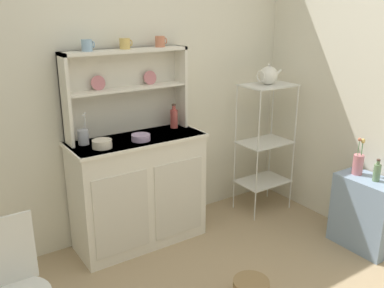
% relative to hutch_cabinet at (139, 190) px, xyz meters
% --- Properties ---
extents(wall_back, '(3.84, 0.05, 2.50)m').
position_rel_hutch_cabinet_xyz_m(wall_back, '(0.02, 0.26, 0.79)').
color(wall_back, silver).
rests_on(wall_back, ground).
extents(hutch_cabinet, '(1.06, 0.45, 0.90)m').
position_rel_hutch_cabinet_xyz_m(hutch_cabinet, '(0.00, 0.00, 0.00)').
color(hutch_cabinet, white).
rests_on(hutch_cabinet, ground).
extents(hutch_shelf_unit, '(0.99, 0.18, 0.66)m').
position_rel_hutch_cabinet_xyz_m(hutch_shelf_unit, '(0.00, 0.16, 0.83)').
color(hutch_shelf_unit, silver).
rests_on(hutch_shelf_unit, hutch_cabinet).
extents(bakers_rack, '(0.47, 0.33, 1.21)m').
position_rel_hutch_cabinet_xyz_m(bakers_rack, '(1.25, -0.11, 0.27)').
color(bakers_rack, silver).
rests_on(bakers_rack, ground).
extents(side_shelf_blue, '(0.28, 0.48, 0.59)m').
position_rel_hutch_cabinet_xyz_m(side_shelf_blue, '(1.46, -1.07, -0.17)').
color(side_shelf_blue, '#849EBC').
rests_on(side_shelf_blue, ground).
extents(wire_chair, '(0.36, 0.36, 0.85)m').
position_rel_hutch_cabinet_xyz_m(wire_chair, '(-1.12, -0.77, 0.06)').
color(wire_chair, white).
rests_on(wire_chair, ground).
extents(cup_sky_0, '(0.09, 0.08, 0.08)m').
position_rel_hutch_cabinet_xyz_m(cup_sky_0, '(-0.29, 0.12, 1.14)').
color(cup_sky_0, '#8EB2D1').
rests_on(cup_sky_0, hutch_shelf_unit).
extents(cup_gold_1, '(0.09, 0.08, 0.08)m').
position_rel_hutch_cabinet_xyz_m(cup_gold_1, '(-0.00, 0.12, 1.14)').
color(cup_gold_1, '#DBB760').
rests_on(cup_gold_1, hutch_shelf_unit).
extents(cup_terracotta_2, '(0.09, 0.08, 0.08)m').
position_rel_hutch_cabinet_xyz_m(cup_terracotta_2, '(0.30, 0.12, 1.14)').
color(cup_terracotta_2, '#C67556').
rests_on(cup_terracotta_2, hutch_shelf_unit).
extents(bowl_mixing_large, '(0.14, 0.14, 0.06)m').
position_rel_hutch_cabinet_xyz_m(bowl_mixing_large, '(-0.31, -0.07, 0.47)').
color(bowl_mixing_large, silver).
rests_on(bowl_mixing_large, hutch_cabinet).
extents(bowl_floral_medium, '(0.14, 0.14, 0.05)m').
position_rel_hutch_cabinet_xyz_m(bowl_floral_medium, '(0.00, -0.07, 0.46)').
color(bowl_floral_medium, '#B79ECC').
rests_on(bowl_floral_medium, hutch_cabinet).
extents(jam_bottle, '(0.06, 0.06, 0.20)m').
position_rel_hutch_cabinet_xyz_m(jam_bottle, '(0.39, 0.09, 0.52)').
color(jam_bottle, '#B74C47').
rests_on(jam_bottle, hutch_cabinet).
extents(utensil_jar, '(0.08, 0.08, 0.24)m').
position_rel_hutch_cabinet_xyz_m(utensil_jar, '(-0.39, 0.08, 0.50)').
color(utensil_jar, '#B2B7C6').
rests_on(utensil_jar, hutch_cabinet).
extents(porcelain_teapot, '(0.25, 0.16, 0.18)m').
position_rel_hutch_cabinet_xyz_m(porcelain_teapot, '(1.25, -0.11, 0.83)').
color(porcelain_teapot, white).
rests_on(porcelain_teapot, bakers_rack).
extents(flower_vase, '(0.08, 0.08, 0.31)m').
position_rel_hutch_cabinet_xyz_m(flower_vase, '(1.46, -0.95, 0.23)').
color(flower_vase, '#D17A84').
rests_on(flower_vase, side_shelf_blue).
extents(oil_bottle, '(0.05, 0.05, 0.18)m').
position_rel_hutch_cabinet_xyz_m(oil_bottle, '(1.46, -1.12, 0.20)').
color(oil_bottle, '#6B8C60').
rests_on(oil_bottle, side_shelf_blue).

